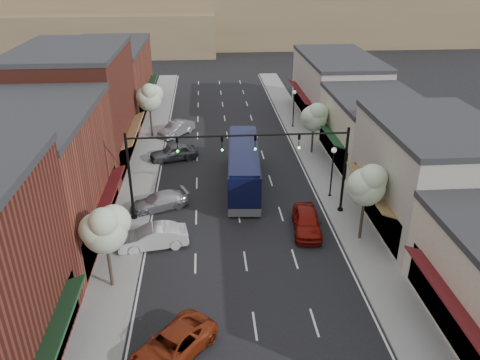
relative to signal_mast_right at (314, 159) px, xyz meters
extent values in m
plane|color=black|center=(-5.62, -8.00, -4.62)|extent=(160.00, 160.00, 0.00)
cube|color=gray|center=(-14.02, 10.50, -4.55)|extent=(2.80, 73.00, 0.15)
cube|color=gray|center=(2.78, 10.50, -4.55)|extent=(2.80, 73.00, 0.15)
cube|color=gray|center=(-12.62, 10.50, -4.55)|extent=(0.25, 73.00, 0.17)
cube|color=gray|center=(1.38, 10.50, -4.55)|extent=(0.25, 73.00, 0.17)
cube|color=#1A4123|center=(-14.92, -16.00, -1.52)|extent=(1.07, 9.80, 0.49)
cube|color=brown|center=(-19.92, -2.00, -0.12)|extent=(9.00, 14.00, 9.00)
cube|color=#2D2D30|center=(-19.92, -2.00, 4.58)|extent=(9.20, 14.10, 0.40)
cube|color=black|center=(-15.72, -2.00, -3.02)|extent=(0.60, 11.90, 2.60)
cube|color=#5B1418|center=(-14.92, -2.00, -1.52)|extent=(1.07, 9.80, 0.49)
cube|color=maroon|center=(-19.92, 12.00, 0.63)|extent=(9.00, 14.00, 10.50)
cube|color=#2D2D30|center=(-19.92, 12.00, 6.08)|extent=(9.20, 14.10, 0.40)
cube|color=black|center=(-15.72, 12.00, -3.02)|extent=(0.60, 11.90, 2.60)
cube|color=olive|center=(-14.92, 12.00, -1.52)|extent=(1.07, 9.80, 0.49)
cube|color=brown|center=(-19.92, 28.00, -0.62)|extent=(9.00, 18.00, 8.00)
cube|color=#2D2D30|center=(-19.92, 28.00, 3.58)|extent=(9.20, 18.10, 0.40)
cube|color=black|center=(-15.72, 28.00, -3.02)|extent=(0.60, 15.30, 2.60)
cube|color=#1A4123|center=(-14.92, 28.00, -1.52)|extent=(1.07, 12.60, 0.49)
cube|color=black|center=(4.48, -14.00, -3.02)|extent=(0.60, 10.20, 2.60)
cube|color=#5B1418|center=(3.68, -14.00, -1.52)|extent=(1.07, 8.40, 0.49)
cube|color=#B1AA98|center=(8.18, -2.00, -0.87)|extent=(8.00, 12.00, 7.50)
cube|color=#2D2D30|center=(8.18, -2.00, 3.08)|extent=(8.20, 12.10, 0.40)
cube|color=black|center=(4.48, -2.00, -3.02)|extent=(0.60, 10.20, 2.60)
cube|color=olive|center=(3.68, -2.00, -1.52)|extent=(1.07, 8.40, 0.49)
cube|color=beige|center=(8.18, 10.00, -1.62)|extent=(8.00, 12.00, 6.00)
cube|color=#2D2D30|center=(8.18, 10.00, 1.58)|extent=(8.20, 12.10, 0.40)
cube|color=black|center=(4.48, 10.00, -3.02)|extent=(0.60, 10.20, 2.60)
cube|color=#1A4123|center=(3.68, 10.00, -1.52)|extent=(1.07, 8.40, 0.49)
cube|color=#B1AA98|center=(8.18, 24.00, -1.12)|extent=(8.00, 16.00, 7.00)
cube|color=#2D2D30|center=(8.18, 24.00, 2.58)|extent=(8.20, 16.10, 0.40)
cube|color=black|center=(4.48, 24.00, -3.02)|extent=(0.60, 13.60, 2.60)
cube|color=#5B1418|center=(3.68, 24.00, -1.52)|extent=(1.07, 11.20, 0.49)
cube|color=#7A6647|center=(-5.62, 82.00, 1.38)|extent=(120.00, 30.00, 12.00)
cube|color=#7A6647|center=(-30.62, 70.00, -0.62)|extent=(50.00, 20.00, 8.00)
cylinder|color=black|center=(2.38, 0.00, -4.47)|extent=(0.44, 0.44, 0.30)
cylinder|color=black|center=(2.38, 0.00, -1.12)|extent=(0.20, 0.20, 7.00)
cylinder|color=black|center=(-1.62, 0.00, 1.98)|extent=(8.00, 0.14, 0.14)
imported|color=black|center=(-1.22, 0.00, 1.38)|extent=(0.18, 0.46, 1.10)
sphere|color=#19E533|center=(-1.22, -0.12, 0.96)|extent=(0.18, 0.18, 0.18)
imported|color=black|center=(-4.42, 0.00, 1.38)|extent=(0.18, 0.46, 1.10)
sphere|color=#19E533|center=(-4.42, -0.12, 0.96)|extent=(0.18, 0.18, 0.18)
cylinder|color=black|center=(-13.62, 0.00, -4.47)|extent=(0.44, 0.44, 0.30)
cylinder|color=black|center=(-13.62, 0.00, -1.12)|extent=(0.20, 0.20, 7.00)
cylinder|color=black|center=(-9.62, 0.00, 1.98)|extent=(8.00, 0.14, 0.14)
imported|color=black|center=(-10.02, 0.00, 1.38)|extent=(0.18, 0.46, 1.10)
sphere|color=#19E533|center=(-10.02, -0.12, 0.96)|extent=(0.18, 0.18, 0.18)
imported|color=black|center=(-6.82, 0.00, 1.38)|extent=(0.18, 0.46, 1.10)
sphere|color=#19E533|center=(-6.82, -0.12, 0.96)|extent=(0.18, 0.18, 0.18)
cylinder|color=#47382B|center=(2.68, -4.00, -2.77)|extent=(0.20, 0.20, 3.71)
sphere|color=#BBDCA9|center=(2.68, -4.00, -0.45)|extent=(2.60, 2.60, 2.60)
sphere|color=#BBDCA9|center=(3.18, -3.70, 0.02)|extent=(2.00, 2.00, 2.00)
sphere|color=#BBDCA9|center=(2.28, -4.30, -0.10)|extent=(1.90, 1.90, 1.90)
sphere|color=#BBDCA9|center=(2.78, -4.50, 0.48)|extent=(1.70, 1.70, 1.70)
cylinder|color=#47382B|center=(2.68, 12.00, -2.96)|extent=(0.20, 0.20, 3.33)
sphere|color=#BBDCA9|center=(2.68, 12.00, -0.88)|extent=(2.60, 2.60, 2.60)
sphere|color=#BBDCA9|center=(3.18, 12.30, -0.46)|extent=(2.00, 2.00, 2.00)
sphere|color=#BBDCA9|center=(2.28, 11.70, -0.57)|extent=(1.90, 1.90, 1.90)
sphere|color=#BBDCA9|center=(2.78, 11.50, -0.05)|extent=(1.70, 1.70, 1.70)
cylinder|color=#47382B|center=(-13.92, -8.00, -2.86)|extent=(0.20, 0.20, 3.52)
sphere|color=#BBDCA9|center=(-13.92, -8.00, -0.66)|extent=(2.60, 2.60, 2.60)
sphere|color=#BBDCA9|center=(-13.42, -7.70, -0.22)|extent=(2.00, 2.00, 2.00)
sphere|color=#BBDCA9|center=(-14.32, -8.30, -0.33)|extent=(1.90, 1.90, 1.90)
sphere|color=#BBDCA9|center=(-13.82, -8.50, 0.22)|extent=(1.70, 1.70, 1.70)
cylinder|color=#47382B|center=(-13.92, 18.00, -2.70)|extent=(0.20, 0.20, 3.84)
sphere|color=#BBDCA9|center=(-13.92, 18.00, -0.30)|extent=(2.60, 2.60, 2.60)
sphere|color=#BBDCA9|center=(-13.42, 18.30, 0.18)|extent=(2.00, 2.00, 2.00)
sphere|color=#BBDCA9|center=(-14.32, 17.70, 0.06)|extent=(1.90, 1.90, 1.90)
sphere|color=#BBDCA9|center=(-13.82, 17.50, 0.66)|extent=(1.70, 1.70, 1.70)
cylinder|color=black|center=(2.18, 2.50, -4.52)|extent=(0.28, 0.28, 0.20)
cylinder|color=black|center=(2.18, 2.50, -2.62)|extent=(0.12, 0.12, 4.00)
sphere|color=white|center=(2.18, 2.50, -0.40)|extent=(0.44, 0.44, 0.44)
cylinder|color=black|center=(2.18, 20.00, -4.52)|extent=(0.28, 0.28, 0.20)
cylinder|color=black|center=(2.18, 20.00, -2.62)|extent=(0.12, 0.12, 4.00)
sphere|color=white|center=(2.18, 20.00, -0.40)|extent=(0.44, 0.44, 0.44)
cube|color=black|center=(-4.82, 5.24, -2.70)|extent=(3.31, 11.78, 2.94)
cube|color=#595B60|center=(-4.82, 5.24, -4.09)|extent=(3.33, 11.80, 0.68)
cube|color=black|center=(-4.82, 5.24, -2.30)|extent=(3.31, 10.85, 1.07)
cube|color=black|center=(-4.82, 5.24, -1.18)|extent=(3.08, 11.30, 0.24)
cube|color=black|center=(-5.22, -0.51, -2.10)|extent=(2.02, 0.22, 1.16)
cylinder|color=black|center=(-6.24, 1.26, -4.12)|extent=(0.38, 1.03, 1.01)
cylinder|color=black|center=(-3.96, 1.10, -4.12)|extent=(0.38, 1.03, 1.01)
cylinder|color=black|center=(-5.71, 8.99, -4.12)|extent=(0.38, 1.03, 1.01)
cylinder|color=black|center=(-3.43, 8.84, -4.12)|extent=(0.38, 1.03, 1.01)
cylinder|color=black|center=(-5.80, 7.64, -4.12)|extent=(0.38, 1.03, 1.01)
cylinder|color=black|center=(-3.52, 7.48, -4.12)|extent=(0.38, 1.03, 1.01)
imported|color=maroon|center=(-0.86, -2.59, -3.80)|extent=(2.46, 5.01, 1.64)
imported|color=maroon|center=(-9.98, -13.84, -3.92)|extent=(5.02, 5.38, 1.40)
imported|color=silver|center=(-11.82, -3.82, -3.84)|extent=(4.98, 2.39, 1.57)
imported|color=#A4A4AA|center=(-11.82, 1.57, -3.95)|extent=(4.97, 3.45, 1.34)
imported|color=#4F5155|center=(-11.18, 11.43, -3.83)|extent=(5.02, 3.13, 1.59)
imported|color=#949499|center=(-11.25, 18.41, -3.85)|extent=(4.17, 4.74, 1.55)
camera|label=1|loc=(-7.90, -31.38, 13.65)|focal=35.00mm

